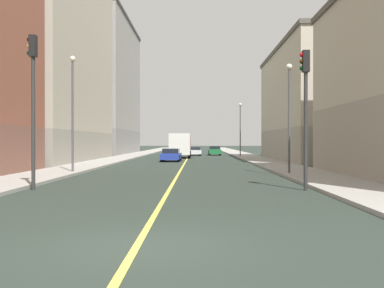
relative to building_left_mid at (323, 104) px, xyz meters
The scene contains 16 objects.
ground_plane 43.14m from the building_left_mid, 109.73° to the right, with size 400.00×400.00×0.00m, color #29332B.
sidewalk_left 12.48m from the building_left_mid, 126.92° to the left, with size 3.46×168.00×0.15m, color #9E9B93.
sidewalk_right 24.63m from the building_left_mid, 158.43° to the left, with size 3.46×168.00×0.15m, color #9E9B93.
lane_center_stripe 17.91m from the building_left_mid, 148.64° to the left, with size 0.16×154.00×0.01m, color #E5D14C.
building_left_mid is the anchor object (origin of this frame).
building_right_midblock 29.50m from the building_left_mid, behind, with size 10.05×24.46×23.01m.
building_right_distant 38.23m from the building_left_mid, 139.45° to the left, with size 10.05×26.19×21.14m.
traffic_light_left_near 31.20m from the building_left_mid, 106.33° to the right, with size 0.40×0.32×5.82m.
traffic_light_right_near 36.06m from the building_left_mid, 123.97° to the right, with size 0.40×0.32×6.48m.
street_lamp_left_near 22.74m from the building_left_mid, 109.95° to the right, with size 0.36×0.36×6.54m.
street_lamp_right_near 29.11m from the building_left_mid, 136.55° to the right, with size 0.36×0.36×7.28m.
street_lamp_left_far 13.06m from the building_left_mid, 126.66° to the left, with size 0.36×0.36×6.79m.
car_green 22.52m from the building_left_mid, 119.23° to the left, with size 1.78×4.13×1.34m.
car_blue 16.89m from the building_left_mid, behind, with size 2.04×4.12×1.31m.
car_white 23.34m from the building_left_mid, 126.90° to the left, with size 1.98×4.36×1.23m.
box_truck 17.71m from the building_left_mid, 153.30° to the left, with size 2.57×6.88×2.97m.
Camera 1 is at (1.18, -9.03, 2.05)m, focal length 43.57 mm.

